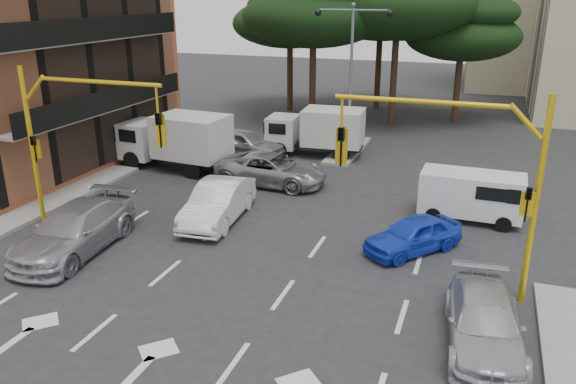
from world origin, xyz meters
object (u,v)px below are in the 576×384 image
at_px(signal_mast_right, 470,167).
at_px(car_white_hatch, 218,202).
at_px(car_silver_cross_a, 271,169).
at_px(van_white, 471,196).
at_px(signal_mast_left, 69,128).
at_px(car_blue_compact, 413,235).
at_px(street_lamp_center, 352,52).
at_px(car_silver_parked, 484,322).
at_px(car_silver_wagon, 75,230).
at_px(car_silver_cross_b, 244,143).
at_px(box_truck_a, 175,141).
at_px(box_truck_b, 316,132).

xyz_separation_m(signal_mast_right, car_white_hatch, (-9.13, 2.50, -3.12)).
relative_size(car_silver_cross_a, van_white, 1.34).
bearing_deg(signal_mast_left, van_white, 23.56).
distance_m(signal_mast_left, car_blue_compact, 12.62).
height_order(signal_mast_left, street_lamp_center, street_lamp_center).
relative_size(street_lamp_center, car_silver_parked, 1.74).
xyz_separation_m(car_blue_compact, car_silver_wagon, (-10.90, -3.87, 0.16)).
relative_size(signal_mast_right, van_white, 1.56).
bearing_deg(car_silver_cross_a, car_silver_parked, -134.04).
relative_size(car_white_hatch, car_silver_wagon, 0.86).
bearing_deg(signal_mast_right, car_silver_parked, -73.16).
height_order(car_silver_cross_b, van_white, van_white).
xyz_separation_m(signal_mast_right, car_blue_compact, (-1.64, 2.28, -3.27)).
distance_m(van_white, box_truck_a, 14.44).
bearing_deg(signal_mast_right, car_silver_cross_a, 140.27).
bearing_deg(car_white_hatch, signal_mast_left, -156.05).
height_order(street_lamp_center, car_silver_cross_a, street_lamp_center).
relative_size(car_white_hatch, car_silver_cross_a, 0.90).
relative_size(street_lamp_center, car_white_hatch, 1.67).
bearing_deg(car_silver_cross_b, car_silver_cross_a, -133.80).
bearing_deg(signal_mast_right, car_silver_cross_b, 137.00).
relative_size(van_white, box_truck_a, 0.68).
relative_size(car_blue_compact, car_silver_parked, 0.81).
xyz_separation_m(street_lamp_center, car_white_hatch, (-2.33, -11.51, -4.66)).
bearing_deg(street_lamp_center, van_white, -49.56).
bearing_deg(car_silver_parked, car_silver_cross_b, 126.62).
distance_m(street_lamp_center, box_truck_b, 4.59).
height_order(car_white_hatch, car_silver_cross_a, car_white_hatch).
distance_m(street_lamp_center, car_silver_wagon, 17.26).
xyz_separation_m(car_white_hatch, car_silver_parked, (9.93, -5.12, -0.12)).
distance_m(signal_mast_right, signal_mast_left, 13.61).
xyz_separation_m(street_lamp_center, car_blue_compact, (5.17, -11.73, -4.81)).
height_order(car_white_hatch, van_white, van_white).
bearing_deg(van_white, box_truck_b, -127.51).
distance_m(signal_mast_right, car_silver_cross_b, 16.44).
distance_m(car_silver_cross_a, box_truck_a, 5.51).
height_order(signal_mast_right, box_truck_b, signal_mast_right).
bearing_deg(car_silver_wagon, van_white, 26.80).
xyz_separation_m(street_lamp_center, car_silver_cross_b, (-5.00, -3.00, -4.67)).
bearing_deg(car_silver_parked, car_white_hatch, 146.58).
relative_size(car_silver_wagon, box_truck_a, 0.95).
height_order(car_silver_wagon, car_silver_cross_a, car_silver_wagon).
bearing_deg(box_truck_b, car_white_hatch, 170.74).
relative_size(car_silver_wagon, car_silver_parked, 1.20).
xyz_separation_m(car_silver_cross_a, box_truck_a, (-5.42, 0.69, 0.68)).
height_order(car_white_hatch, car_silver_wagon, car_silver_wagon).
distance_m(car_silver_wagon, car_silver_cross_b, 12.62).
xyz_separation_m(car_blue_compact, box_truck_b, (-6.67, 10.41, 0.67)).
xyz_separation_m(car_silver_wagon, car_silver_cross_b, (0.73, 12.60, -0.02)).
distance_m(car_silver_parked, box_truck_b, 17.84).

